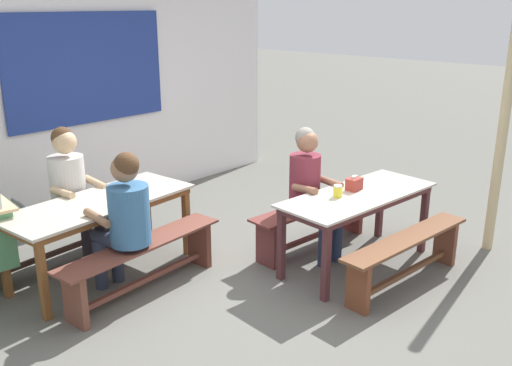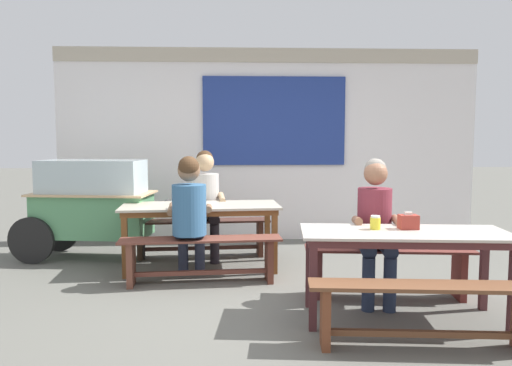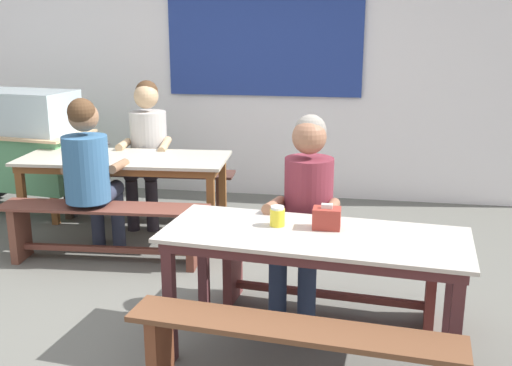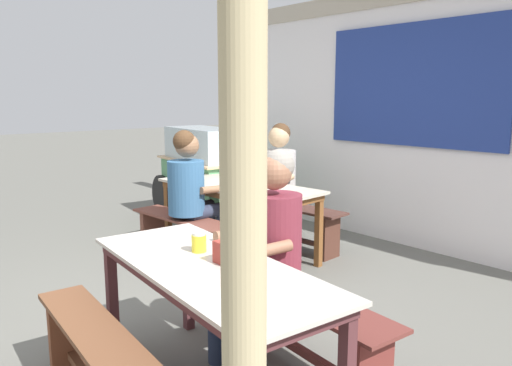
{
  "view_description": "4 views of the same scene",
  "coord_description": "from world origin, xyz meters",
  "px_view_note": "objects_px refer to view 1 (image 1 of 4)",
  "views": [
    {
      "loc": [
        -3.48,
        -3.13,
        2.45
      ],
      "look_at": [
        0.23,
        0.26,
        0.83
      ],
      "focal_mm": 39.68,
      "sensor_mm": 36.0,
      "label": 1
    },
    {
      "loc": [
        -0.48,
        -4.3,
        1.49
      ],
      "look_at": [
        -0.27,
        0.82,
        1.01
      ],
      "focal_mm": 34.41,
      "sensor_mm": 36.0,
      "label": 2
    },
    {
      "loc": [
        1.11,
        -3.56,
        1.85
      ],
      "look_at": [
        0.4,
        0.43,
        0.76
      ],
      "focal_mm": 42.25,
      "sensor_mm": 36.0,
      "label": 3
    },
    {
      "loc": [
        2.92,
        -1.92,
        1.61
      ],
      "look_at": [
        -0.09,
        0.73,
        0.9
      ],
      "focal_mm": 34.77,
      "sensor_mm": 36.0,
      "label": 4
    }
  ],
  "objects_px": {
    "bench_near_front": "(406,253)",
    "person_right_near_table": "(310,184)",
    "bench_far_back": "(67,229)",
    "tissue_box": "(354,184)",
    "person_center_facing": "(72,185)",
    "person_left_back_turned": "(125,214)",
    "dining_table_near": "(358,201)",
    "dining_table_far": "(100,208)",
    "wooden_support_post": "(502,137)",
    "condiment_jar": "(338,191)",
    "bench_far_front": "(143,260)",
    "bench_near_back": "(313,220)"
  },
  "relations": [
    {
      "from": "tissue_box",
      "to": "dining_table_far",
      "type": "bearing_deg",
      "value": 139.66
    },
    {
      "from": "bench_near_back",
      "to": "condiment_jar",
      "type": "relative_size",
      "value": 13.72
    },
    {
      "from": "bench_far_front",
      "to": "wooden_support_post",
      "type": "distance_m",
      "value": 3.63
    },
    {
      "from": "dining_table_far",
      "to": "bench_far_front",
      "type": "bearing_deg",
      "value": -85.96
    },
    {
      "from": "person_right_near_table",
      "to": "tissue_box",
      "type": "xyz_separation_m",
      "value": [
        0.16,
        -0.4,
        0.05
      ]
    },
    {
      "from": "bench_far_back",
      "to": "tissue_box",
      "type": "distance_m",
      "value": 2.85
    },
    {
      "from": "condiment_jar",
      "to": "dining_table_far",
      "type": "bearing_deg",
      "value": 134.93
    },
    {
      "from": "dining_table_far",
      "to": "condiment_jar",
      "type": "xyz_separation_m",
      "value": [
        1.54,
        -1.54,
        0.13
      ]
    },
    {
      "from": "bench_far_back",
      "to": "person_left_back_turned",
      "type": "distance_m",
      "value": 1.15
    },
    {
      "from": "person_left_back_turned",
      "to": "wooden_support_post",
      "type": "xyz_separation_m",
      "value": [
        3.09,
        -1.94,
        0.43
      ]
    },
    {
      "from": "bench_far_back",
      "to": "bench_near_front",
      "type": "bearing_deg",
      "value": -57.66
    },
    {
      "from": "dining_table_far",
      "to": "bench_far_back",
      "type": "xyz_separation_m",
      "value": [
        -0.04,
        0.56,
        -0.35
      ]
    },
    {
      "from": "dining_table_near",
      "to": "wooden_support_post",
      "type": "distance_m",
      "value": 1.59
    },
    {
      "from": "bench_far_back",
      "to": "bench_far_front",
      "type": "distance_m",
      "value": 1.12
    },
    {
      "from": "person_center_facing",
      "to": "person_left_back_turned",
      "type": "bearing_deg",
      "value": -95.64
    },
    {
      "from": "bench_near_back",
      "to": "person_center_facing",
      "type": "bearing_deg",
      "value": 138.56
    },
    {
      "from": "tissue_box",
      "to": "wooden_support_post",
      "type": "relative_size",
      "value": 0.06
    },
    {
      "from": "bench_far_back",
      "to": "person_left_back_turned",
      "type": "bearing_deg",
      "value": -91.96
    },
    {
      "from": "dining_table_near",
      "to": "person_left_back_turned",
      "type": "relative_size",
      "value": 1.31
    },
    {
      "from": "bench_far_front",
      "to": "tissue_box",
      "type": "height_order",
      "value": "tissue_box"
    },
    {
      "from": "bench_far_front",
      "to": "dining_table_near",
      "type": "bearing_deg",
      "value": -31.99
    },
    {
      "from": "bench_near_front",
      "to": "person_right_near_table",
      "type": "relative_size",
      "value": 1.25
    },
    {
      "from": "dining_table_far",
      "to": "bench_near_back",
      "type": "distance_m",
      "value": 2.13
    },
    {
      "from": "dining_table_far",
      "to": "person_left_back_turned",
      "type": "bearing_deg",
      "value": -98.57
    },
    {
      "from": "bench_near_front",
      "to": "tissue_box",
      "type": "xyz_separation_m",
      "value": [
        0.11,
        0.65,
        0.48
      ]
    },
    {
      "from": "dining_table_far",
      "to": "person_right_near_table",
      "type": "relative_size",
      "value": 1.39
    },
    {
      "from": "person_right_near_table",
      "to": "condiment_jar",
      "type": "bearing_deg",
      "value": -106.47
    },
    {
      "from": "bench_far_back",
      "to": "person_center_facing",
      "type": "height_order",
      "value": "person_center_facing"
    },
    {
      "from": "condiment_jar",
      "to": "wooden_support_post",
      "type": "height_order",
      "value": "wooden_support_post"
    },
    {
      "from": "bench_far_back",
      "to": "condiment_jar",
      "type": "relative_size",
      "value": 15.26
    },
    {
      "from": "bench_near_front",
      "to": "condiment_jar",
      "type": "distance_m",
      "value": 0.82
    },
    {
      "from": "person_center_facing",
      "to": "dining_table_near",
      "type": "bearing_deg",
      "value": -50.94
    },
    {
      "from": "dining_table_near",
      "to": "person_left_back_turned",
      "type": "distance_m",
      "value": 2.15
    },
    {
      "from": "bench_near_front",
      "to": "condiment_jar",
      "type": "xyz_separation_m",
      "value": [
        -0.16,
        0.65,
        0.48
      ]
    },
    {
      "from": "bench_far_back",
      "to": "bench_far_front",
      "type": "bearing_deg",
      "value": -85.96
    },
    {
      "from": "bench_near_front",
      "to": "wooden_support_post",
      "type": "xyz_separation_m",
      "value": [
        1.31,
        -0.25,
        0.87
      ]
    },
    {
      "from": "person_right_near_table",
      "to": "tissue_box",
      "type": "bearing_deg",
      "value": -68.89
    },
    {
      "from": "bench_far_front",
      "to": "person_center_facing",
      "type": "bearing_deg",
      "value": 90.87
    },
    {
      "from": "person_center_facing",
      "to": "bench_near_back",
      "type": "bearing_deg",
      "value": -41.44
    },
    {
      "from": "person_center_facing",
      "to": "tissue_box",
      "type": "relative_size",
      "value": 8.67
    },
    {
      "from": "dining_table_far",
      "to": "tissue_box",
      "type": "bearing_deg",
      "value": -40.34
    },
    {
      "from": "person_center_facing",
      "to": "wooden_support_post",
      "type": "xyz_separation_m",
      "value": [
        2.99,
        -2.95,
        0.41
      ]
    },
    {
      "from": "bench_near_back",
      "to": "person_left_back_turned",
      "type": "bearing_deg",
      "value": 163.18
    },
    {
      "from": "person_right_near_table",
      "to": "condiment_jar",
      "type": "relative_size",
      "value": 11.4
    },
    {
      "from": "dining_table_near",
      "to": "bench_far_back",
      "type": "distance_m",
      "value": 2.86
    },
    {
      "from": "bench_far_front",
      "to": "wooden_support_post",
      "type": "height_order",
      "value": "wooden_support_post"
    },
    {
      "from": "condiment_jar",
      "to": "person_center_facing",
      "type": "bearing_deg",
      "value": 126.54
    },
    {
      "from": "dining_table_near",
      "to": "bench_near_front",
      "type": "xyz_separation_m",
      "value": [
        -0.05,
        -0.56,
        -0.34
      ]
    },
    {
      "from": "bench_far_back",
      "to": "condiment_jar",
      "type": "distance_m",
      "value": 2.68
    },
    {
      "from": "dining_table_far",
      "to": "person_left_back_turned",
      "type": "height_order",
      "value": "person_left_back_turned"
    }
  ]
}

